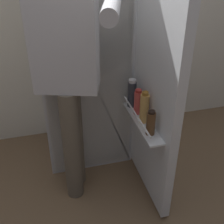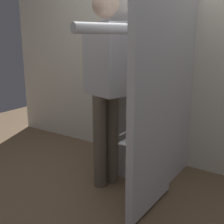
{
  "view_description": "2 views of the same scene",
  "coord_description": "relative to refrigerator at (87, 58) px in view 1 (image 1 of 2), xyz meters",
  "views": [
    {
      "loc": [
        -0.33,
        -1.61,
        1.69
      ],
      "look_at": [
        0.07,
        -0.1,
        0.74
      ],
      "focal_mm": 47.29,
      "sensor_mm": 36.0,
      "label": 1
    },
    {
      "loc": [
        1.29,
        -1.98,
        1.35
      ],
      "look_at": [
        0.01,
        -0.09,
        0.76
      ],
      "focal_mm": 46.67,
      "sensor_mm": 36.0,
      "label": 2
    }
  ],
  "objects": [
    {
      "name": "ground_plane",
      "position": [
        -0.03,
        -0.49,
        -0.87
      ],
      "size": [
        6.55,
        6.55,
        0.0
      ],
      "primitive_type": "plane",
      "color": "brown"
    },
    {
      "name": "kitchen_wall",
      "position": [
        -0.03,
        0.41,
        0.33
      ],
      "size": [
        4.4,
        0.1,
        2.41
      ],
      "primitive_type": "cube",
      "color": "silver",
      "rests_on": "ground_plane"
    },
    {
      "name": "refrigerator",
      "position": [
        0.0,
        0.0,
        0.0
      ],
      "size": [
        0.73,
        1.26,
        1.74
      ],
      "color": "silver",
      "rests_on": "ground_plane"
    },
    {
      "name": "person",
      "position": [
        -0.19,
        -0.43,
        0.16
      ],
      "size": [
        0.55,
        0.78,
        1.72
      ],
      "color": "#665B4C",
      "rests_on": "ground_plane"
    }
  ]
}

